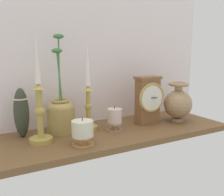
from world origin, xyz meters
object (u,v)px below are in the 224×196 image
(mantel_clock, at_px, (148,99))
(candlestick_tall_center, at_px, (88,99))
(candlestick_tall_left, at_px, (40,109))
(brass_vase_jar, at_px, (61,114))
(pillar_candle_front, at_px, (83,131))
(brass_vase_bulbous, at_px, (178,103))
(tall_ceramic_vase, at_px, (21,112))
(pillar_candle_near_clock, at_px, (115,119))

(mantel_clock, xyz_separation_m, candlestick_tall_center, (-0.28, 0.04, 0.02))
(candlestick_tall_left, bearing_deg, brass_vase_jar, 38.10)
(pillar_candle_front, bearing_deg, brass_vase_bulbous, 8.18)
(candlestick_tall_left, xyz_separation_m, brass_vase_jar, (0.10, 0.08, -0.05))
(tall_ceramic_vase, bearing_deg, candlestick_tall_left, -64.33)
(pillar_candle_front, height_order, pillar_candle_near_clock, pillar_candle_near_clock)
(brass_vase_jar, bearing_deg, candlestick_tall_center, -9.45)
(mantel_clock, height_order, pillar_candle_front, mantel_clock)
(pillar_candle_near_clock, xyz_separation_m, tall_ceramic_vase, (-0.36, 0.10, 0.05))
(brass_vase_bulbous, relative_size, brass_vase_jar, 0.47)
(candlestick_tall_center, xyz_separation_m, brass_vase_jar, (-0.11, 0.02, -0.05))
(mantel_clock, relative_size, candlestick_tall_left, 0.56)
(candlestick_tall_left, xyz_separation_m, brass_vase_bulbous, (0.64, -0.02, -0.04))
(mantel_clock, relative_size, brass_vase_jar, 0.55)
(pillar_candle_near_clock, bearing_deg, brass_vase_jar, 158.91)
(candlestick_tall_left, distance_m, brass_vase_bulbous, 0.65)
(candlestick_tall_center, bearing_deg, tall_ceramic_vase, 171.40)
(mantel_clock, height_order, brass_vase_bulbous, mantel_clock)
(pillar_candle_near_clock, bearing_deg, candlestick_tall_left, 179.73)
(brass_vase_bulbous, bearing_deg, brass_vase_jar, 169.96)
(candlestick_tall_left, bearing_deg, brass_vase_bulbous, -1.49)
(candlestick_tall_center, bearing_deg, brass_vase_jar, 170.55)
(mantel_clock, distance_m, pillar_candle_near_clock, 0.20)
(brass_vase_bulbous, distance_m, pillar_candle_near_clock, 0.34)
(brass_vase_bulbous, relative_size, pillar_candle_front, 1.87)
(brass_vase_bulbous, xyz_separation_m, tall_ceramic_vase, (-0.69, 0.12, 0.01))
(candlestick_tall_left, bearing_deg, mantel_clock, 2.31)
(mantel_clock, distance_m, brass_vase_bulbous, 0.15)
(candlestick_tall_left, height_order, pillar_candle_near_clock, candlestick_tall_left)
(candlestick_tall_left, relative_size, candlestick_tall_center, 1.06)
(candlestick_tall_left, relative_size, brass_vase_jar, 0.98)
(pillar_candle_front, xyz_separation_m, pillar_candle_near_clock, (0.18, 0.09, -0.00))
(mantel_clock, height_order, brass_vase_jar, brass_vase_jar)
(candlestick_tall_center, bearing_deg, brass_vase_bulbous, -10.19)
(brass_vase_jar, height_order, tall_ceramic_vase, brass_vase_jar)
(candlestick_tall_left, relative_size, pillar_candle_front, 3.90)
(pillar_candle_front, bearing_deg, brass_vase_jar, 98.29)
(mantel_clock, distance_m, candlestick_tall_left, 0.50)
(brass_vase_jar, xyz_separation_m, pillar_candle_near_clock, (0.21, -0.08, -0.03))
(candlestick_tall_left, distance_m, tall_ceramic_vase, 0.12)
(mantel_clock, distance_m, candlestick_tall_center, 0.28)
(brass_vase_bulbous, bearing_deg, tall_ceramic_vase, 170.41)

